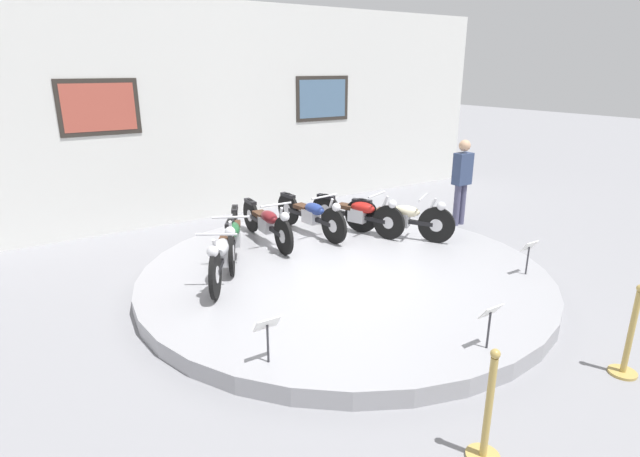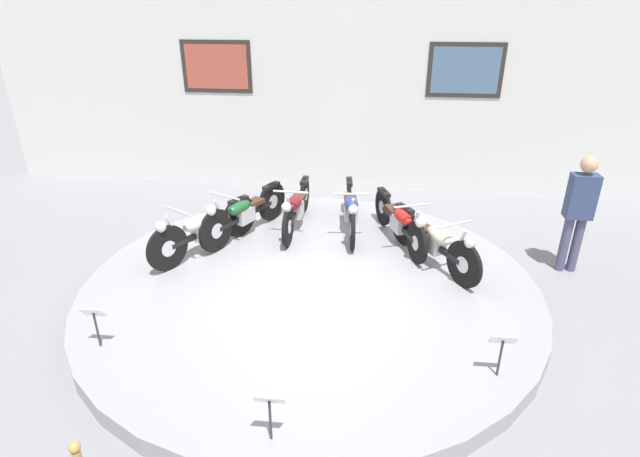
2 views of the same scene
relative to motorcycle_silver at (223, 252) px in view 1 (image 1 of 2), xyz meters
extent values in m
plane|color=gray|center=(1.64, -0.62, -0.60)|extent=(60.00, 60.00, 0.00)
cylinder|color=#99999E|center=(1.64, -0.62, -0.50)|extent=(5.98, 5.98, 0.22)
cube|color=silver|center=(1.64, 3.76, 1.57)|extent=(14.00, 0.20, 4.34)
cube|color=#2D2823|center=(-0.76, 3.65, 1.78)|extent=(1.40, 0.02, 1.00)
cube|color=#B24C3D|center=(-0.76, 3.64, 1.78)|extent=(1.24, 0.02, 0.84)
cube|color=#2D2823|center=(4.04, 3.65, 1.78)|extent=(1.40, 0.02, 1.00)
cube|color=slate|center=(4.04, 3.64, 1.78)|extent=(1.24, 0.02, 0.84)
cylinder|color=black|center=(-0.33, -0.54, -0.06)|extent=(0.38, 0.58, 0.65)
cylinder|color=silver|center=(-0.33, -0.54, -0.06)|extent=(0.17, 0.23, 0.23)
cylinder|color=black|center=(0.37, 0.61, -0.06)|extent=(0.38, 0.58, 0.65)
cylinder|color=silver|center=(0.37, 0.61, -0.06)|extent=(0.17, 0.23, 0.23)
cube|color=black|center=(0.02, 0.04, -0.06)|extent=(0.71, 1.10, 0.07)
cube|color=silver|center=(0.00, 0.00, -0.04)|extent=(0.34, 0.38, 0.24)
ellipsoid|color=#B2B5BA|center=(-0.05, -0.08, 0.12)|extent=(0.44, 0.52, 0.20)
cube|color=#472D1E|center=(0.14, 0.22, 0.08)|extent=(0.34, 0.38, 0.07)
cube|color=black|center=(0.37, 0.61, 0.21)|extent=(0.27, 0.36, 0.06)
cylinder|color=silver|center=(-0.25, -0.41, 0.14)|extent=(0.17, 0.24, 0.54)
cylinder|color=silver|center=(-0.20, -0.32, 0.40)|extent=(0.48, 0.31, 0.03)
sphere|color=silver|center=(-0.36, -0.59, 0.28)|extent=(0.15, 0.15, 0.15)
cylinder|color=black|center=(0.16, 0.07, -0.06)|extent=(0.34, 0.61, 0.65)
cylinder|color=silver|center=(0.16, 0.07, -0.06)|extent=(0.16, 0.23, 0.23)
cylinder|color=black|center=(0.75, 1.29, -0.06)|extent=(0.34, 0.61, 0.65)
cylinder|color=silver|center=(0.75, 1.29, -0.06)|extent=(0.16, 0.23, 0.23)
cube|color=black|center=(0.45, 0.68, -0.06)|extent=(0.61, 1.15, 0.07)
cube|color=silver|center=(0.44, 0.64, -0.04)|extent=(0.32, 0.38, 0.24)
ellipsoid|color=#1E562D|center=(0.39, 0.55, 0.12)|extent=(0.41, 0.53, 0.20)
cube|color=#472D1E|center=(0.55, 0.88, 0.08)|extent=(0.32, 0.38, 0.07)
cube|color=black|center=(0.75, 1.29, 0.21)|extent=(0.25, 0.37, 0.06)
cylinder|color=silver|center=(0.22, 0.20, 0.14)|extent=(0.15, 0.24, 0.54)
cylinder|color=silver|center=(0.27, 0.30, 0.40)|extent=(0.50, 0.27, 0.03)
sphere|color=silver|center=(0.13, 0.02, 0.28)|extent=(0.15, 0.15, 0.15)
cylinder|color=black|center=(1.17, 0.38, -0.09)|extent=(0.08, 0.61, 0.61)
cylinder|color=silver|center=(1.17, 0.38, -0.09)|extent=(0.08, 0.22, 0.21)
cylinder|color=black|center=(1.24, 1.72, -0.09)|extent=(0.08, 0.61, 0.61)
cylinder|color=silver|center=(1.24, 1.72, -0.09)|extent=(0.08, 0.22, 0.21)
cube|color=black|center=(1.21, 1.05, -0.09)|extent=(0.13, 1.24, 0.07)
cube|color=silver|center=(1.20, 1.01, -0.07)|extent=(0.22, 0.33, 0.24)
ellipsoid|color=maroon|center=(1.20, 0.91, 0.09)|extent=(0.24, 0.49, 0.20)
cube|color=#472D1E|center=(1.22, 1.27, 0.05)|extent=(0.22, 0.33, 0.07)
cube|color=black|center=(1.24, 1.72, 0.17)|extent=(0.12, 0.36, 0.06)
cylinder|color=silver|center=(1.18, 0.52, 0.11)|extent=(0.06, 0.25, 0.54)
cylinder|color=silver|center=(1.19, 0.63, 0.37)|extent=(0.54, 0.06, 0.03)
sphere|color=silver|center=(1.17, 0.32, 0.25)|extent=(0.15, 0.15, 0.15)
cylinder|color=black|center=(2.14, 0.38, -0.08)|extent=(0.11, 0.62, 0.62)
cylinder|color=silver|center=(2.14, 0.38, -0.08)|extent=(0.09, 0.22, 0.22)
cylinder|color=black|center=(2.01, 1.72, -0.08)|extent=(0.11, 0.62, 0.62)
cylinder|color=silver|center=(2.01, 1.72, -0.08)|extent=(0.09, 0.22, 0.22)
cube|color=black|center=(2.08, 1.05, -0.08)|extent=(0.19, 1.24, 0.07)
cube|color=silver|center=(2.08, 1.01, -0.06)|extent=(0.23, 0.34, 0.24)
ellipsoid|color=navy|center=(2.09, 0.91, 0.10)|extent=(0.27, 0.50, 0.20)
cube|color=#472D1E|center=(2.06, 1.27, 0.06)|extent=(0.23, 0.34, 0.07)
cube|color=black|center=(2.01, 1.72, 0.18)|extent=(0.13, 0.37, 0.06)
cylinder|color=silver|center=(2.13, 0.53, 0.12)|extent=(0.07, 0.25, 0.54)
cylinder|color=silver|center=(2.12, 0.63, 0.38)|extent=(0.54, 0.08, 0.03)
sphere|color=silver|center=(2.15, 0.32, 0.26)|extent=(0.15, 0.15, 0.15)
cylinder|color=black|center=(3.06, 0.04, -0.09)|extent=(0.26, 0.58, 0.60)
cylinder|color=silver|center=(3.06, 0.04, -0.09)|extent=(0.13, 0.22, 0.21)
cylinder|color=black|center=(2.60, 1.31, -0.09)|extent=(0.26, 0.58, 0.60)
cylinder|color=silver|center=(2.60, 1.31, -0.09)|extent=(0.13, 0.22, 0.21)
cube|color=black|center=(2.83, 0.68, -0.09)|extent=(0.49, 1.19, 0.07)
cube|color=silver|center=(2.84, 0.64, -0.07)|extent=(0.30, 0.37, 0.24)
ellipsoid|color=red|center=(2.88, 0.55, 0.09)|extent=(0.37, 0.53, 0.20)
cube|color=#472D1E|center=(2.75, 0.88, 0.05)|extent=(0.30, 0.37, 0.07)
cube|color=black|center=(2.60, 1.31, 0.17)|extent=(0.22, 0.37, 0.06)
cylinder|color=silver|center=(3.01, 0.18, 0.11)|extent=(0.13, 0.25, 0.54)
cylinder|color=silver|center=(2.98, 0.29, 0.37)|extent=(0.52, 0.22, 0.03)
sphere|color=silver|center=(3.08, -0.01, 0.25)|extent=(0.15, 0.15, 0.15)
cylinder|color=black|center=(3.62, -0.54, -0.07)|extent=(0.38, 0.56, 0.63)
cylinder|color=silver|center=(3.62, -0.54, -0.07)|extent=(0.17, 0.22, 0.22)
cylinder|color=black|center=(2.90, 0.61, -0.07)|extent=(0.38, 0.56, 0.63)
cylinder|color=silver|center=(2.90, 0.61, -0.07)|extent=(0.17, 0.22, 0.22)
cube|color=black|center=(3.26, 0.04, -0.07)|extent=(0.72, 1.09, 0.07)
cube|color=silver|center=(3.28, 0.00, -0.05)|extent=(0.34, 0.38, 0.24)
ellipsoid|color=beige|center=(3.34, -0.08, 0.11)|extent=(0.44, 0.52, 0.20)
cube|color=#472D1E|center=(3.15, 0.22, 0.07)|extent=(0.34, 0.38, 0.07)
cube|color=black|center=(2.90, 0.61, 0.19)|extent=(0.28, 0.36, 0.06)
cylinder|color=silver|center=(3.54, -0.41, 0.13)|extent=(0.17, 0.24, 0.54)
cylinder|color=silver|center=(3.48, -0.32, 0.39)|extent=(0.47, 0.31, 0.03)
sphere|color=silver|center=(3.65, -0.59, 0.27)|extent=(0.15, 0.15, 0.15)
cylinder|color=#333338|center=(-0.45, -2.24, -0.18)|extent=(0.02, 0.02, 0.42)
cube|color=white|center=(-0.45, -2.24, 0.05)|extent=(0.26, 0.11, 0.15)
cylinder|color=#333338|center=(1.64, -3.26, -0.18)|extent=(0.02, 0.02, 0.42)
cube|color=white|center=(1.64, -3.26, 0.05)|extent=(0.26, 0.11, 0.15)
cylinder|color=#333338|center=(3.73, -2.24, -0.18)|extent=(0.02, 0.02, 0.42)
cube|color=white|center=(3.73, -2.24, 0.05)|extent=(0.26, 0.11, 0.15)
cylinder|color=#4C4C6B|center=(5.19, 0.44, -0.18)|extent=(0.13, 0.13, 0.84)
cylinder|color=#4C4C6B|center=(5.35, 0.44, -0.18)|extent=(0.13, 0.13, 0.84)
cube|color=navy|center=(5.27, 0.44, 0.55)|extent=(0.36, 0.22, 0.63)
sphere|color=tan|center=(5.27, 0.44, 1.01)|extent=(0.23, 0.23, 0.23)
cylinder|color=tan|center=(0.55, -4.16, -0.59)|extent=(0.28, 0.28, 0.03)
cylinder|color=tan|center=(0.55, -4.16, -0.13)|extent=(0.06, 0.06, 0.95)
sphere|color=tan|center=(0.55, -4.16, 0.38)|extent=(0.08, 0.08, 0.08)
cylinder|color=tan|center=(2.74, -4.16, -0.59)|extent=(0.28, 0.28, 0.03)
cylinder|color=tan|center=(2.74, -4.16, -0.13)|extent=(0.06, 0.06, 0.95)
camera|label=1|loc=(-2.39, -6.23, 2.48)|focal=28.00mm
camera|label=2|loc=(2.40, -6.31, 3.06)|focal=28.00mm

